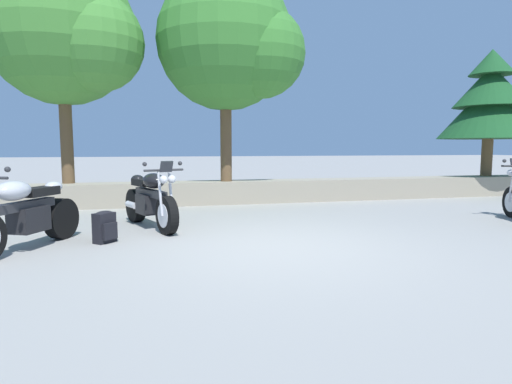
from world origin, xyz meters
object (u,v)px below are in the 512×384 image
leafy_tree_mid_right (233,44)px  motorcycle_black_centre (150,200)px  pine_tree_far_right (490,101)px  rider_backpack (105,226)px  leafy_tree_mid_left (68,34)px  motorcycle_silver_near_left (24,215)px

leafy_tree_mid_right → motorcycle_black_centre: bearing=-125.3°
motorcycle_black_centre → pine_tree_far_right: pine_tree_far_right is taller
rider_backpack → leafy_tree_mid_left: bearing=104.5°
leafy_tree_mid_right → pine_tree_far_right: size_ratio=1.37×
rider_backpack → pine_tree_far_right: bearing=21.6°
motorcycle_silver_near_left → motorcycle_black_centre: size_ratio=0.98×
motorcycle_black_centre → rider_backpack: bearing=-122.6°
motorcycle_black_centre → rider_backpack: motorcycle_black_centre is taller
motorcycle_black_centre → leafy_tree_mid_right: 4.82m
leafy_tree_mid_right → rider_backpack: bearing=-124.6°
motorcycle_silver_near_left → pine_tree_far_right: size_ratio=0.53×
motorcycle_silver_near_left → motorcycle_black_centre: bearing=37.0°
motorcycle_silver_near_left → rider_backpack: motorcycle_silver_near_left is taller
rider_backpack → leafy_tree_mid_right: 5.89m
rider_backpack → leafy_tree_mid_left: (-1.06, 4.12, 3.70)m
rider_backpack → leafy_tree_mid_right: bearing=55.4°
motorcycle_black_centre → rider_backpack: (-0.65, -1.02, -0.24)m
leafy_tree_mid_left → leafy_tree_mid_right: (3.70, -0.28, -0.09)m
pine_tree_far_right → motorcycle_silver_near_left: bearing=-159.2°
rider_backpack → leafy_tree_mid_right: leafy_tree_mid_right is taller
motorcycle_silver_near_left → leafy_tree_mid_right: size_ratio=0.38×
motorcycle_silver_near_left → pine_tree_far_right: bearing=20.8°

